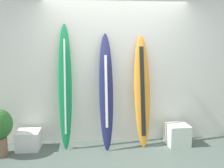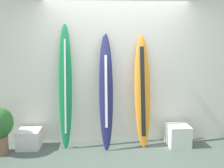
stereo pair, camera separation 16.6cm
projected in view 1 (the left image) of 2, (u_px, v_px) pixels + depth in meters
name	position (u px, v px, depth m)	size (l,w,h in m)	color
wall_back	(116.00, 64.00, 4.71)	(7.20, 0.20, 2.80)	silver
surfboard_emerald	(65.00, 88.00, 4.38)	(0.23, 0.37, 2.11)	#157D42
surfboard_navy	(106.00, 91.00, 4.38)	(0.24, 0.50, 1.95)	navy
surfboard_sunset	(142.00, 91.00, 4.50)	(0.29, 0.43, 1.92)	orange
display_block_left	(29.00, 140.00, 4.39)	(0.38, 0.38, 0.32)	silver
display_block_center	(177.00, 135.00, 4.59)	(0.39, 0.39, 0.36)	silver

